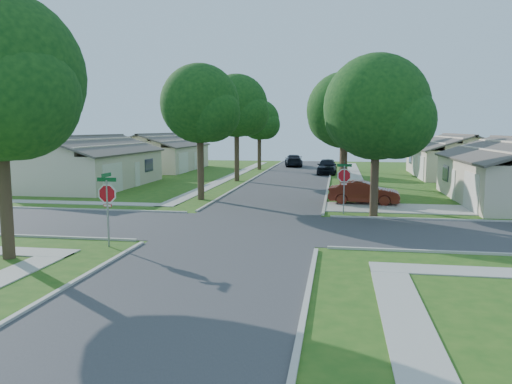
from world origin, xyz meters
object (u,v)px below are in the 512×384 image
Objects in this scene: tree_e_near at (346,114)px; tree_w_mid at (237,109)px; tree_w_far at (260,122)px; tree_sw_corner at (0,85)px; car_curb_west at (294,160)px; house_nw_near at (88,168)px; tree_e_mid at (344,111)px; car_driveway at (364,193)px; stop_sign_ne at (344,178)px; tree_e_far at (343,117)px; house_ne_far at (457,161)px; tree_ne_corner at (378,112)px; car_curb_east at (327,166)px; house_nw_far at (160,157)px; stop_sign_sw at (107,197)px; tree_w_near at (201,107)px.

tree_w_mid reaches higher than tree_e_near.
tree_w_far is 0.84× the size of tree_sw_corner.
car_curb_west is (3.45, 5.36, -4.76)m from tree_w_far.
tree_sw_corner is 0.70× the size of house_nw_near.
car_driveway is at bearing -84.24° from tree_e_mid.
tree_w_mid is (-9.34, 16.31, 4.46)m from stop_sign_ne.
house_ne_far is at bearing -24.03° from tree_e_far.
tree_e_mid is 16.89m from tree_ne_corner.
stop_sign_ne is at bearing 163.45° from tree_ne_corner.
house_nw_near is at bearing 163.89° from tree_e_near.
tree_sw_corner is 43.20m from house_ne_far.
stop_sign_ne is 0.22× the size of house_nw_near.
tree_sw_corner is at bearing -95.70° from tree_w_mid.
tree_e_far is (0.05, 29.31, 3.95)m from stop_sign_ne.
tree_w_far is (-0.01, 13.00, -0.98)m from tree_w_mid.
tree_w_mid reaches higher than car_curb_east.
tree_ne_corner is 26.91m from house_ne_far.
house_nw_far is (-31.98, 3.00, 0.00)m from house_ne_far.
tree_ne_corner reaches higher than car_curb_west.
tree_ne_corner reaches higher than tree_w_far.
house_ne_far and house_nw_near have the same top height.
tree_w_mid reaches higher than tree_sw_corner.
tree_w_mid is (-9.40, 0.00, 0.24)m from tree_e_mid.
stop_sign_sw is 0.37× the size of tree_w_far.
car_curb_west is at bearing 82.34° from tree_sw_corner.
stop_sign_ne is 29.57m from tree_e_far.
tree_e_near reaches higher than car_driveway.
tree_e_mid is 1.06× the size of tree_e_far.
tree_e_near is 0.61× the size of house_ne_far.
house_nw_near reaches higher than car_curb_west.
tree_w_near is at bearing 80.10° from tree_sw_corner.
tree_e_mid is 15.25m from tree_w_near.
tree_ne_corner is (11.00, -16.80, -0.90)m from tree_w_mid.
tree_ne_corner is at bearing -84.55° from tree_e_mid.
tree_e_near is 5.06m from tree_ne_corner.
car_curb_east is at bearing 94.34° from tree_e_near.
house_ne_far is (20.64, 19.99, -4.60)m from tree_w_near.
stop_sign_sw is 17.20m from car_driveway.
tree_w_far is at bearing 125.90° from tree_e_mid.
tree_w_mid is at bearing 89.87° from stop_sign_sw.
tree_e_near reaches higher than tree_w_far.
tree_ne_corner is at bearing -86.91° from tree_e_far.
tree_e_mid is 1.06× the size of tree_ne_corner.
tree_w_mid reaches higher than car_driveway.
tree_sw_corner is at bearing 144.58° from car_driveway.
stop_sign_sw is 26.09m from tree_w_mid.
tree_w_mid reaches higher than tree_ne_corner.
tree_w_near reaches higher than stop_sign_ne.
stop_sign_ne is at bearing -26.46° from house_nw_near.
tree_e_far is at bearing 155.97° from house_ne_far.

